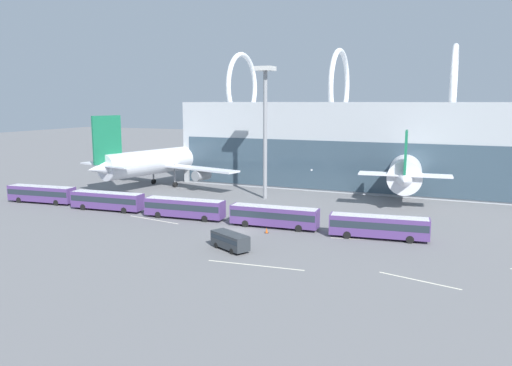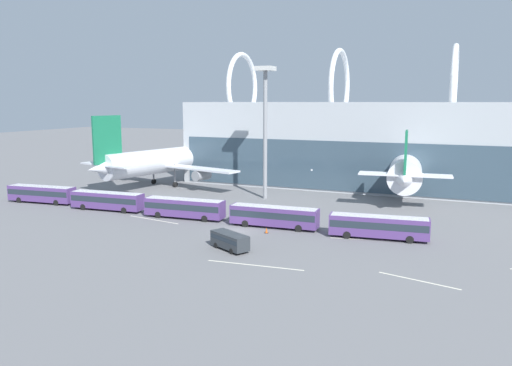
% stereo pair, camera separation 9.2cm
% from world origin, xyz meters
% --- Properties ---
extents(ground_plane, '(440.00, 440.00, 0.00)m').
position_xyz_m(ground_plane, '(0.00, 0.00, 0.00)').
color(ground_plane, slate).
extents(airliner_at_gate_near, '(38.86, 39.88, 15.30)m').
position_xyz_m(airliner_at_gate_near, '(-30.54, 29.31, 5.42)').
color(airliner_at_gate_near, silver).
rests_on(airliner_at_gate_near, ground_plane).
extents(airliner_at_gate_far, '(36.64, 40.88, 13.23)m').
position_xyz_m(airliner_at_gate_far, '(18.13, 38.85, 5.29)').
color(airliner_at_gate_far, white).
rests_on(airliner_at_gate_far, ground_plane).
extents(shuttle_bus_0, '(13.01, 3.73, 3.02)m').
position_xyz_m(shuttle_bus_0, '(-40.59, 4.22, 1.79)').
color(shuttle_bus_0, '#56387A').
rests_on(shuttle_bus_0, ground_plane).
extents(shuttle_bus_1, '(12.97, 3.39, 3.02)m').
position_xyz_m(shuttle_bus_1, '(-25.77, 3.84, 1.79)').
color(shuttle_bus_1, '#56387A').
rests_on(shuttle_bus_1, ground_plane).
extents(shuttle_bus_2, '(12.97, 3.40, 3.02)m').
position_xyz_m(shuttle_bus_2, '(-10.95, 3.81, 1.79)').
color(shuttle_bus_2, '#56387A').
rests_on(shuttle_bus_2, ground_plane).
extents(shuttle_bus_3, '(12.94, 3.19, 3.02)m').
position_xyz_m(shuttle_bus_3, '(3.88, 3.87, 1.79)').
color(shuttle_bus_3, '#56387A').
rests_on(shuttle_bus_3, ground_plane).
extents(shuttle_bus_4, '(13.03, 3.98, 3.02)m').
position_xyz_m(shuttle_bus_4, '(18.70, 3.65, 1.79)').
color(shuttle_bus_4, '#56387A').
rests_on(shuttle_bus_4, ground_plane).
extents(service_van_foreground, '(5.84, 4.36, 2.07)m').
position_xyz_m(service_van_foreground, '(2.79, -8.44, 1.23)').
color(service_van_foreground, '#2D3338').
rests_on(service_van_foreground, ground_plane).
extents(floodlight_mast, '(3.12, 3.12, 24.13)m').
position_xyz_m(floodlight_mast, '(-5.40, 23.58, 16.07)').
color(floodlight_mast, gray).
rests_on(floodlight_mast, ground_plane).
extents(lane_stripe_0, '(9.90, 1.90, 0.01)m').
position_xyz_m(lane_stripe_0, '(-14.81, 1.10, 0.00)').
color(lane_stripe_0, silver).
rests_on(lane_stripe_0, ground_plane).
extents(lane_stripe_1, '(11.15, 1.17, 0.01)m').
position_xyz_m(lane_stripe_1, '(7.90, -12.67, 0.00)').
color(lane_stripe_1, silver).
rests_on(lane_stripe_1, ground_plane).
extents(lane_stripe_2, '(8.24, 2.30, 0.01)m').
position_xyz_m(lane_stripe_2, '(25.05, -10.62, 0.00)').
color(lane_stripe_2, silver).
rests_on(lane_stripe_2, ground_plane).
extents(lane_stripe_4, '(8.10, 1.91, 0.01)m').
position_xyz_m(lane_stripe_4, '(16.80, 2.49, 0.00)').
color(lane_stripe_4, silver).
rests_on(lane_stripe_4, ground_plane).
extents(traffic_cone_0, '(0.50, 0.50, 0.76)m').
position_xyz_m(traffic_cone_0, '(4.03, 0.55, 0.37)').
color(traffic_cone_0, black).
rests_on(traffic_cone_0, ground_plane).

